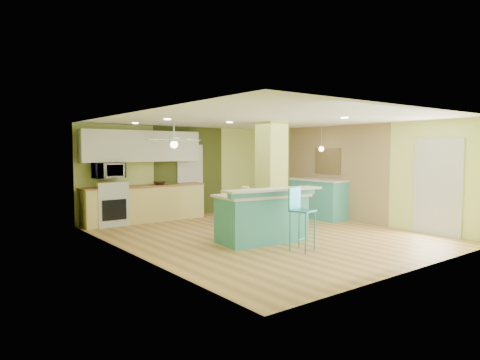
% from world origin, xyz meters
% --- Properties ---
extents(floor, '(6.00, 7.00, 0.01)m').
position_xyz_m(floor, '(0.00, 0.00, -0.01)').
color(floor, '#9E6C37').
rests_on(floor, ground).
extents(ceiling, '(6.00, 7.00, 0.01)m').
position_xyz_m(ceiling, '(0.00, 0.00, 2.50)').
color(ceiling, white).
rests_on(ceiling, wall_back).
extents(wall_back, '(6.00, 0.01, 2.50)m').
position_xyz_m(wall_back, '(0.00, 3.50, 1.25)').
color(wall_back, '#D9EA7D').
rests_on(wall_back, floor).
extents(wall_front, '(6.00, 0.01, 2.50)m').
position_xyz_m(wall_front, '(0.00, -3.50, 1.25)').
color(wall_front, '#D9EA7D').
rests_on(wall_front, floor).
extents(wall_left, '(0.01, 7.00, 2.50)m').
position_xyz_m(wall_left, '(-3.00, 0.00, 1.25)').
color(wall_left, '#D9EA7D').
rests_on(wall_left, floor).
extents(wall_right, '(0.01, 7.00, 2.50)m').
position_xyz_m(wall_right, '(3.00, 0.00, 1.25)').
color(wall_right, '#D9EA7D').
rests_on(wall_right, floor).
extents(wood_panel, '(0.02, 3.40, 2.50)m').
position_xyz_m(wood_panel, '(2.99, 0.60, 1.25)').
color(wood_panel, '#8A714F').
rests_on(wood_panel, floor).
extents(olive_accent, '(2.20, 0.02, 2.50)m').
position_xyz_m(olive_accent, '(0.20, 3.49, 1.25)').
color(olive_accent, '#444E1F').
rests_on(olive_accent, floor).
extents(interior_door, '(0.82, 0.05, 2.00)m').
position_xyz_m(interior_door, '(0.20, 3.46, 1.00)').
color(interior_door, white).
rests_on(interior_door, floor).
extents(french_door, '(0.04, 1.08, 2.10)m').
position_xyz_m(french_door, '(2.97, -2.30, 1.05)').
color(french_door, silver).
rests_on(french_door, floor).
extents(column, '(0.55, 0.55, 2.50)m').
position_xyz_m(column, '(0.65, 0.50, 1.25)').
color(column, '#C1C95D').
rests_on(column, floor).
extents(kitchen_run, '(3.25, 0.63, 0.94)m').
position_xyz_m(kitchen_run, '(-1.30, 3.20, 0.47)').
color(kitchen_run, '#E8D879').
rests_on(kitchen_run, floor).
extents(stove, '(0.76, 0.66, 1.08)m').
position_xyz_m(stove, '(-2.25, 3.19, 0.46)').
color(stove, silver).
rests_on(stove, floor).
extents(upper_cabinets, '(3.20, 0.34, 0.80)m').
position_xyz_m(upper_cabinets, '(-1.30, 3.32, 1.95)').
color(upper_cabinets, white).
rests_on(upper_cabinets, wall_back).
extents(microwave, '(0.70, 0.48, 0.39)m').
position_xyz_m(microwave, '(-2.25, 3.20, 1.35)').
color(microwave, white).
rests_on(microwave, wall_back).
extents(ceiling_fan, '(1.41, 1.41, 0.61)m').
position_xyz_m(ceiling_fan, '(-1.10, 2.00, 2.08)').
color(ceiling_fan, silver).
rests_on(ceiling_fan, ceiling).
extents(pendant_lamp, '(0.14, 0.14, 0.69)m').
position_xyz_m(pendant_lamp, '(2.65, 0.75, 1.88)').
color(pendant_lamp, silver).
rests_on(pendant_lamp, ceiling).
extents(wall_decor, '(0.03, 0.90, 0.70)m').
position_xyz_m(wall_decor, '(2.96, 0.80, 1.55)').
color(wall_decor, brown).
rests_on(wall_decor, wood_panel).
extents(peninsula, '(2.11, 1.32, 1.11)m').
position_xyz_m(peninsula, '(-0.49, -0.51, 0.51)').
color(peninsula, teal).
rests_on(peninsula, floor).
extents(bar_stool, '(0.47, 0.47, 1.16)m').
position_xyz_m(bar_stool, '(-0.44, -1.49, 0.78)').
color(bar_stool, teal).
rests_on(bar_stool, floor).
extents(side_counter, '(0.70, 1.65, 1.06)m').
position_xyz_m(side_counter, '(2.70, 0.87, 0.53)').
color(side_counter, teal).
rests_on(side_counter, floor).
extents(fruit_bowl, '(0.39, 0.39, 0.08)m').
position_xyz_m(fruit_bowl, '(-0.90, 3.17, 0.98)').
color(fruit_bowl, '#332315').
rests_on(fruit_bowl, kitchen_run).
extents(canister, '(0.15, 0.15, 0.16)m').
position_xyz_m(canister, '(-0.78, -0.34, 1.04)').
color(canister, yellow).
rests_on(canister, peninsula).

